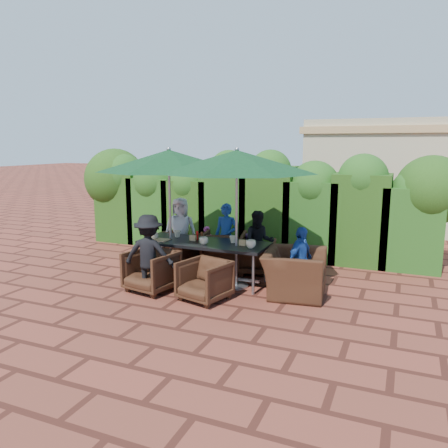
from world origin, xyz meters
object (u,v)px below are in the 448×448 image
at_px(chair_far_mid, 224,249).
at_px(chair_end_right, 294,266).
at_px(chair_far_right, 257,255).
at_px(chair_near_left, 151,269).
at_px(umbrella_right, 237,162).
at_px(dining_table, 204,245).
at_px(chair_near_right, 204,278).
at_px(chair_far_left, 185,246).
at_px(umbrella_left, 169,161).

relative_size(chair_far_mid, chair_end_right, 0.75).
relative_size(chair_far_right, chair_near_left, 0.94).
bearing_deg(umbrella_right, dining_table, 173.75).
height_order(chair_far_right, chair_near_left, chair_near_left).
xyz_separation_m(chair_near_left, chair_end_right, (2.31, 0.79, 0.11)).
bearing_deg(chair_near_left, chair_end_right, 29.75).
xyz_separation_m(chair_far_mid, chair_far_right, (0.70, 0.02, -0.06)).
bearing_deg(chair_far_mid, chair_far_right, 168.12).
relative_size(umbrella_right, chair_near_right, 3.83).
xyz_separation_m(dining_table, chair_near_left, (-0.60, -0.85, -0.28)).
height_order(chair_far_left, chair_end_right, chair_end_right).
bearing_deg(chair_end_right, chair_far_right, 39.65).
distance_m(chair_far_mid, chair_near_left, 1.82).
bearing_deg(chair_near_right, chair_far_left, 140.48).
height_order(chair_far_mid, chair_near_left, chair_far_mid).
height_order(umbrella_right, chair_far_left, umbrella_right).
height_order(umbrella_left, umbrella_right, same).
xyz_separation_m(dining_table, chair_near_right, (0.44, -0.92, -0.31)).
xyz_separation_m(umbrella_left, chair_far_mid, (0.70, 0.91, -1.79)).
bearing_deg(chair_far_left, chair_far_mid, -162.93).
relative_size(chair_far_mid, chair_near_left, 1.09).
xyz_separation_m(umbrella_left, chair_far_right, (1.40, 0.93, -1.85)).
relative_size(umbrella_right, chair_near_left, 3.57).
bearing_deg(chair_far_mid, umbrella_left, 38.83).
bearing_deg(chair_near_left, umbrella_left, 104.89).
height_order(chair_far_mid, chair_far_right, chair_far_mid).
height_order(umbrella_left, chair_near_left, umbrella_left).
height_order(chair_far_left, chair_near_right, chair_far_left).
height_order(umbrella_left, chair_far_left, umbrella_left).
height_order(chair_far_left, chair_far_right, chair_far_left).
distance_m(umbrella_left, chair_far_left, 2.09).
relative_size(dining_table, chair_end_right, 2.08).
relative_size(dining_table, umbrella_left, 0.90).
xyz_separation_m(umbrella_right, chair_near_right, (-0.23, -0.84, -1.85)).
relative_size(umbrella_left, chair_end_right, 2.30).
bearing_deg(chair_near_left, chair_far_left, 109.95).
bearing_deg(umbrella_left, chair_near_right, -37.73).
xyz_separation_m(umbrella_right, chair_end_right, (1.04, 0.02, -1.72)).
relative_size(umbrella_right, chair_far_right, 3.80).
bearing_deg(umbrella_left, chair_far_right, 33.63).
bearing_deg(chair_near_left, dining_table, 65.66).
height_order(chair_near_left, chair_end_right, chair_end_right).
distance_m(umbrella_right, chair_far_left, 2.60).
distance_m(chair_far_left, chair_end_right, 2.79).
bearing_deg(dining_table, chair_far_mid, 86.63).
height_order(umbrella_right, chair_end_right, umbrella_right).
distance_m(umbrella_right, chair_near_left, 2.35).
relative_size(umbrella_left, chair_far_mid, 3.07).
relative_size(umbrella_left, umbrella_right, 0.94).
xyz_separation_m(umbrella_left, chair_far_left, (-0.23, 1.00, -1.82)).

